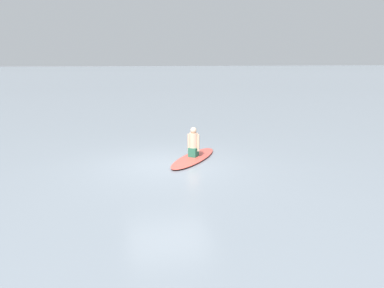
# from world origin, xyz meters

# --- Properties ---
(ground_plane) EXTENTS (400.00, 400.00, 0.00)m
(ground_plane) POSITION_xyz_m (0.00, 0.00, 0.00)
(ground_plane) COLOR gray
(surfboard) EXTENTS (2.32, 2.78, 0.09)m
(surfboard) POSITION_xyz_m (-0.89, -0.48, 0.05)
(surfboard) COLOR #D84C3F
(surfboard) RESTS_ON ground
(person_paddler) EXTENTS (0.38, 0.39, 0.92)m
(person_paddler) POSITION_xyz_m (-0.89, -0.48, 0.51)
(person_paddler) COLOR #26664C
(person_paddler) RESTS_ON surfboard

